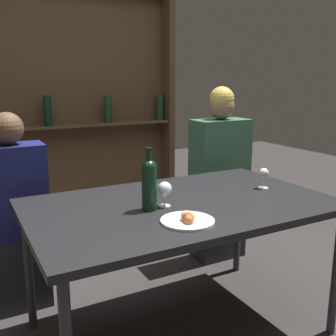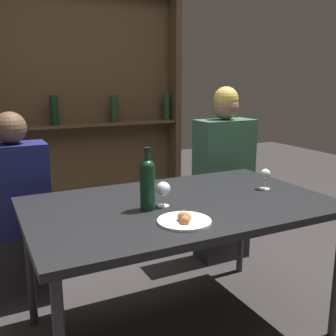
{
  "view_description": "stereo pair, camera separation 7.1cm",
  "coord_description": "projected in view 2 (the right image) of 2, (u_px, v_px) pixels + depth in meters",
  "views": [
    {
      "loc": [
        -0.97,
        -1.66,
        1.35
      ],
      "look_at": [
        0.0,
        0.14,
        0.89
      ],
      "focal_mm": 42.0,
      "sensor_mm": 36.0,
      "label": 1
    },
    {
      "loc": [
        -0.91,
        -1.69,
        1.35
      ],
      "look_at": [
        0.0,
        0.14,
        0.89
      ],
      "focal_mm": 42.0,
      "sensor_mm": 36.0,
      "label": 2
    }
  ],
  "objects": [
    {
      "name": "ground_plane",
      "position": [
        179.0,
        330.0,
        2.17
      ],
      "size": [
        10.0,
        10.0,
        0.0
      ],
      "primitive_type": "plane",
      "color": "#332D2D"
    },
    {
      "name": "wine_rack_wall",
      "position": [
        83.0,
        97.0,
        3.53
      ],
      "size": [
        1.86,
        0.21,
        2.4
      ],
      "color": "#4C3823",
      "rests_on": "ground_plane"
    },
    {
      "name": "seated_person_left",
      "position": [
        18.0,
        218.0,
        2.32
      ],
      "size": [
        0.37,
        0.22,
        1.18
      ],
      "color": "#26262B",
      "rests_on": "ground_plane"
    },
    {
      "name": "food_plate_0",
      "position": [
        184.0,
        220.0,
        1.71
      ],
      "size": [
        0.24,
        0.24,
        0.05
      ],
      "color": "white",
      "rests_on": "dining_table"
    },
    {
      "name": "seated_person_right",
      "position": [
        223.0,
        179.0,
        2.94
      ],
      "size": [
        0.42,
        0.22,
        1.3
      ],
      "color": "#26262B",
      "rests_on": "ground_plane"
    },
    {
      "name": "wine_glass_1",
      "position": [
        265.0,
        175.0,
        2.23
      ],
      "size": [
        0.06,
        0.06,
        0.12
      ],
      "color": "silver",
      "rests_on": "dining_table"
    },
    {
      "name": "wine_bottle",
      "position": [
        148.0,
        182.0,
        1.86
      ],
      "size": [
        0.07,
        0.07,
        0.3
      ],
      "color": "black",
      "rests_on": "dining_table"
    },
    {
      "name": "dining_table",
      "position": [
        180.0,
        212.0,
        2.02
      ],
      "size": [
        1.54,
        0.94,
        0.74
      ],
      "color": "black",
      "rests_on": "ground_plane"
    },
    {
      "name": "wine_glass_0",
      "position": [
        163.0,
        190.0,
        1.92
      ],
      "size": [
        0.07,
        0.07,
        0.13
      ],
      "color": "silver",
      "rests_on": "dining_table"
    }
  ]
}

